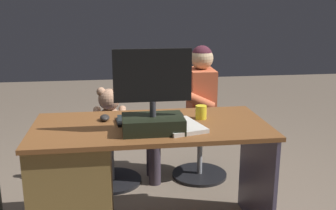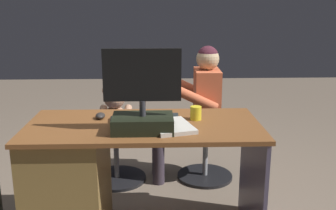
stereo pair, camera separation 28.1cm
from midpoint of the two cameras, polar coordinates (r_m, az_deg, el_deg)
The scene contains 12 objects.
ground_plane at distance 3.05m, azimuth -0.44°, elevation -14.16°, with size 10.00×10.00×0.00m, color #726353.
desk at distance 2.54m, azimuth -8.80°, elevation -10.35°, with size 1.43×0.69×0.75m.
monitor at distance 2.23m, azimuth 0.01°, elevation -0.47°, with size 0.44×0.24×0.47m.
keyboard at distance 2.49m, azimuth -0.05°, elevation -1.87°, with size 0.42×0.14×0.02m, color #1F2627.
computer_mouse at distance 2.52m, azimuth -6.65°, elevation -1.60°, with size 0.06×0.10×0.04m, color #2A2725.
cup at distance 2.49m, azimuth 7.29°, elevation -1.21°, with size 0.07×0.07×0.09m, color yellow.
tv_remote at distance 2.44m, azimuth -4.57°, elevation -2.33°, with size 0.04×0.15×0.02m, color black.
notebook_binder at distance 2.32m, azimuth 4.02°, elevation -3.16°, with size 0.22×0.30×0.02m, color beige.
office_chair_teddy at distance 3.33m, azimuth -5.11°, elevation -6.77°, with size 0.49×0.49×0.43m.
teddy_bear at distance 3.23m, azimuth -5.23°, elevation -0.91°, with size 0.27×0.27×0.39m.
visitor_chair at distance 3.39m, azimuth 7.83°, elevation -6.45°, with size 0.47×0.47×0.43m.
person at distance 3.25m, azimuth 6.52°, elevation 0.12°, with size 0.56×0.48×1.13m.
Camera 2 is at (-0.07, 2.68, 1.47)m, focal length 42.10 mm.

